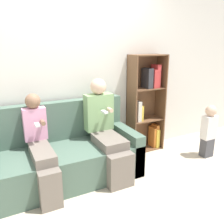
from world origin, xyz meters
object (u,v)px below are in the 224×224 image
(bookshelf, at_px, (147,105))
(toddler_standing, at_px, (209,130))
(couch, at_px, (63,157))
(adult_seated, at_px, (106,127))
(child_seated, at_px, (41,146))

(bookshelf, bearing_deg, toddler_standing, -44.98)
(couch, bearing_deg, adult_seated, -10.54)
(couch, distance_m, adult_seated, 0.64)
(couch, bearing_deg, child_seated, -154.46)
(couch, relative_size, toddler_standing, 2.33)
(adult_seated, relative_size, toddler_standing, 1.53)
(adult_seated, xyz_separation_m, bookshelf, (0.89, 0.38, 0.11))
(child_seated, relative_size, toddler_standing, 1.38)
(couch, height_order, adult_seated, adult_seated)
(adult_seated, xyz_separation_m, child_seated, (-0.82, -0.03, -0.07))
(adult_seated, bearing_deg, bookshelf, 22.98)
(adult_seated, bearing_deg, child_seated, -177.59)
(couch, relative_size, child_seated, 1.69)
(adult_seated, height_order, bookshelf, bookshelf)
(child_seated, bearing_deg, couch, 25.54)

